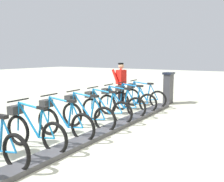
% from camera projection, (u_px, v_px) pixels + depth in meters
% --- Properties ---
extents(ground_plane, '(60.00, 60.00, 0.00)m').
position_uv_depth(ground_plane, '(89.00, 140.00, 5.76)').
color(ground_plane, beige).
extents(dock_rail_base, '(0.44, 9.48, 0.10)m').
position_uv_depth(dock_rail_base, '(89.00, 138.00, 5.76)').
color(dock_rail_base, '#47474C').
rests_on(dock_rail_base, ground).
extents(payment_kiosk, '(0.36, 0.52, 1.28)m').
position_uv_depth(payment_kiosk, '(168.00, 87.00, 10.12)').
color(payment_kiosk, '#38383D').
rests_on(payment_kiosk, ground).
extents(bike_docked_0, '(1.72, 0.54, 1.02)m').
position_uv_depth(bike_docked_0, '(143.00, 96.00, 9.49)').
color(bike_docked_0, black).
rests_on(bike_docked_0, ground).
extents(bike_docked_1, '(1.72, 0.54, 1.02)m').
position_uv_depth(bike_docked_1, '(132.00, 99.00, 8.76)').
color(bike_docked_1, black).
rests_on(bike_docked_1, ground).
extents(bike_docked_2, '(1.72, 0.54, 1.02)m').
position_uv_depth(bike_docked_2, '(119.00, 103.00, 8.04)').
color(bike_docked_2, black).
rests_on(bike_docked_2, ground).
extents(bike_docked_3, '(1.72, 0.54, 1.02)m').
position_uv_depth(bike_docked_3, '(104.00, 108.00, 7.32)').
color(bike_docked_3, black).
rests_on(bike_docked_3, ground).
extents(bike_docked_4, '(1.72, 0.54, 1.02)m').
position_uv_depth(bike_docked_4, '(85.00, 113.00, 6.59)').
color(bike_docked_4, black).
rests_on(bike_docked_4, ground).
extents(bike_docked_5, '(1.72, 0.54, 1.02)m').
position_uv_depth(bike_docked_5, '(62.00, 120.00, 5.87)').
color(bike_docked_5, black).
rests_on(bike_docked_5, ground).
extents(bike_docked_6, '(1.72, 0.54, 1.02)m').
position_uv_depth(bike_docked_6, '(33.00, 129.00, 5.14)').
color(bike_docked_6, black).
rests_on(bike_docked_6, ground).
extents(worker_near_rack, '(0.49, 0.65, 1.66)m').
position_uv_depth(worker_near_rack, '(121.00, 82.00, 10.05)').
color(worker_near_rack, white).
rests_on(worker_near_rack, ground).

